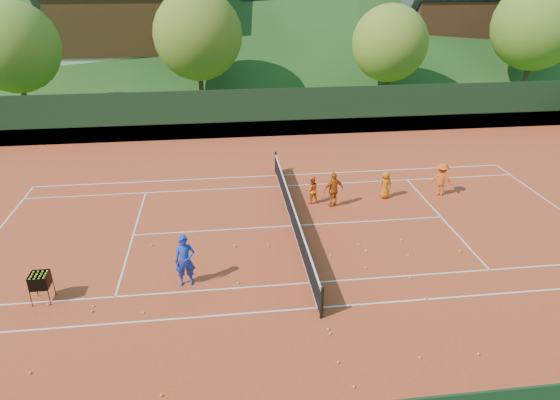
{
  "coord_description": "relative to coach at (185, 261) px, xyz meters",
  "views": [
    {
      "loc": [
        -2.74,
        -17.91,
        9.7
      ],
      "look_at": [
        -0.52,
        0.0,
        1.22
      ],
      "focal_mm": 32.0,
      "sensor_mm": 36.0,
      "label": 1
    }
  ],
  "objects": [
    {
      "name": "tennis_ball_23",
      "position": [
        8.14,
        1.93,
        -0.89
      ],
      "size": [
        0.07,
        0.07,
        0.07
      ],
      "primitive_type": "sphere",
      "color": "#BCDF25",
      "rests_on": "clay_court"
    },
    {
      "name": "tennis_ball_5",
      "position": [
        6.2,
        0.17,
        -0.89
      ],
      "size": [
        0.07,
        0.07,
        0.07
      ],
      "primitive_type": "sphere",
      "color": "#BCDF25",
      "rests_on": "clay_court"
    },
    {
      "name": "chalet_right",
      "position": [
        24.12,
        33.67,
        4.32
      ],
      "size": [
        11.5,
        8.82,
        11.91
      ],
      "color": "beige",
      "rests_on": "ground"
    },
    {
      "name": "perimeter_fence",
      "position": [
        4.12,
        3.67,
        0.33
      ],
      "size": [
        40.4,
        24.24,
        3.0
      ],
      "color": "black",
      "rests_on": "clay_court"
    },
    {
      "name": "tennis_ball_0",
      "position": [
        4.23,
        -3.09,
        -0.89
      ],
      "size": [
        0.07,
        0.07,
        0.07
      ],
      "primitive_type": "sphere",
      "color": "#BCDF25",
      "rests_on": "clay_court"
    },
    {
      "name": "tennis_ball_17",
      "position": [
        6.56,
        1.3,
        -0.89
      ],
      "size": [
        0.07,
        0.07,
        0.07
      ],
      "primitive_type": "sphere",
      "color": "#BCDF25",
      "rests_on": "clay_court"
    },
    {
      "name": "student_c",
      "position": [
        8.73,
        5.87,
        -0.27
      ],
      "size": [
        0.7,
        0.53,
        1.3
      ],
      "primitive_type": "imported",
      "rotation": [
        0.0,
        0.0,
        3.34
      ],
      "color": "#CE6612",
      "rests_on": "clay_court"
    },
    {
      "name": "tennis_ball_2",
      "position": [
        4.21,
        -2.89,
        -0.89
      ],
      "size": [
        0.07,
        0.07,
        0.07
      ],
      "primitive_type": "sphere",
      "color": "#BCDF25",
      "rests_on": "clay_court"
    },
    {
      "name": "tennis_ball_18",
      "position": [
        -3.91,
        -3.63,
        -0.89
      ],
      "size": [
        0.07,
        0.07,
        0.07
      ],
      "primitive_type": "sphere",
      "color": "#BCDF25",
      "rests_on": "clay_court"
    },
    {
      "name": "tennis_ball_6",
      "position": [
        -1.27,
        -1.43,
        -0.89
      ],
      "size": [
        0.07,
        0.07,
        0.07
      ],
      "primitive_type": "sphere",
      "color": "#BCDF25",
      "rests_on": "clay_court"
    },
    {
      "name": "ground",
      "position": [
        4.12,
        3.67,
        -0.94
      ],
      "size": [
        400.0,
        400.0,
        0.0
      ],
      "primitive_type": "plane",
      "color": "#2F571B",
      "rests_on": "ground"
    },
    {
      "name": "tennis_ball_8",
      "position": [
        6.41,
        1.77,
        -0.89
      ],
      "size": [
        0.07,
        0.07,
        0.07
      ],
      "primitive_type": "sphere",
      "color": "#BCDF25",
      "rests_on": "clay_court"
    },
    {
      "name": "tennis_net",
      "position": [
        4.12,
        3.67,
        -0.42
      ],
      "size": [
        0.1,
        12.07,
        1.1
      ],
      "color": "black",
      "rests_on": "clay_court"
    },
    {
      "name": "clay_court",
      "position": [
        4.12,
        3.67,
        -0.93
      ],
      "size": [
        40.0,
        24.0,
        0.02
      ],
      "primitive_type": "cube",
      "color": "#AF3B1C",
      "rests_on": "ground"
    },
    {
      "name": "tennis_ball_14",
      "position": [
        1.7,
        2.27,
        -0.89
      ],
      "size": [
        0.07,
        0.07,
        0.07
      ],
      "primitive_type": "sphere",
      "color": "#BCDF25",
      "rests_on": "clay_court"
    },
    {
      "name": "student_d",
      "position": [
        11.38,
        5.87,
        -0.14
      ],
      "size": [
        1.15,
        0.92,
        1.56
      ],
      "primitive_type": "imported",
      "rotation": [
        0.0,
        0.0,
        2.75
      ],
      "color": "#F55915",
      "rests_on": "clay_court"
    },
    {
      "name": "tennis_ball_10",
      "position": [
        5.15,
        1.11,
        -0.89
      ],
      "size": [
        0.07,
        0.07,
        0.07
      ],
      "primitive_type": "sphere",
      "color": "#BCDF25",
      "rests_on": "clay_court"
    },
    {
      "name": "ball_hopper",
      "position": [
        -4.48,
        -0.38,
        -0.17
      ],
      "size": [
        0.57,
        0.57,
        1.0
      ],
      "color": "black",
      "rests_on": "clay_court"
    },
    {
      "name": "chalet_left",
      "position": [
        -5.88,
        33.67,
        4.71
      ],
      "size": [
        13.8,
        9.93,
        12.92
      ],
      "color": "beige",
      "rests_on": "ground"
    },
    {
      "name": "tennis_ball_15",
      "position": [
        7.63,
        -1.81,
        -0.89
      ],
      "size": [
        0.07,
        0.07,
        0.07
      ],
      "primitive_type": "sphere",
      "color": "#BCDF25",
      "rests_on": "clay_court"
    },
    {
      "name": "tree_a",
      "position": [
        -11.88,
        21.67,
        3.93
      ],
      "size": [
        6.0,
        6.0,
        7.88
      ],
      "color": "#422B1A",
      "rests_on": "ground"
    },
    {
      "name": "tennis_ball_9",
      "position": [
        -1.44,
        2.73,
        -0.89
      ],
      "size": [
        0.07,
        0.07,
        0.07
      ],
      "primitive_type": "sphere",
      "color": "#BCDF25",
      "rests_on": "clay_court"
    },
    {
      "name": "tree_b",
      "position": [
        0.12,
        23.67,
        4.25
      ],
      "size": [
        6.4,
        6.4,
        8.4
      ],
      "color": "#412A1A",
      "rests_on": "ground"
    },
    {
      "name": "tennis_ball_11",
      "position": [
        10.04,
        0.84,
        -0.89
      ],
      "size": [
        0.07,
        0.07,
        0.07
      ],
      "primitive_type": "sphere",
      "color": "#BCDF25",
      "rests_on": "clay_court"
    },
    {
      "name": "court_lines",
      "position": [
        4.12,
        3.67,
        -0.92
      ],
      "size": [
        23.83,
        11.03,
        0.0
      ],
      "color": "white",
      "rests_on": "clay_court"
    },
    {
      "name": "tree_c",
      "position": [
        14.12,
        22.67,
        3.6
      ],
      "size": [
        5.6,
        5.6,
        7.35
      ],
      "color": "#3F2719",
      "rests_on": "ground"
    },
    {
      "name": "tree_d",
      "position": [
        26.12,
        23.67,
        4.58
      ],
      "size": [
        6.8,
        6.8,
        8.93
      ],
      "color": "#41281A",
      "rests_on": "ground"
    },
    {
      "name": "tennis_ball_12",
      "position": [
        8.01,
        0.8,
        -0.89
      ],
      "size": [
        0.07,
        0.07,
        0.07
      ],
      "primitive_type": "sphere",
      "color": "#BCDF25",
      "rests_on": "clay_court"
    },
    {
      "name": "coach",
      "position": [
        0.0,
        0.0,
        0.0
      ],
      "size": [
        0.7,
        0.48,
        1.84
      ],
      "primitive_type": "imported",
      "rotation": [
        0.0,
        0.0,
        0.06
      ],
      "color": "#1A34AE",
      "rests_on": "clay_court"
    },
    {
      "name": "tennis_ball_20",
      "position": [
        7.55,
        -0.61,
        -0.89
      ],
      "size": [
        0.07,
        0.07,
        0.07
      ],
      "primitive_type": "sphere",
      "color": "#BCDF25",
      "rests_on": "clay_court"
    },
    {
      "name": "student_b",
      "position": [
        6.17,
        5.29,
        -0.12
      ],
      "size": [
        1.01,
        0.63,
        1.6
      ],
      "primitive_type": "imported",
      "rotation": [
        0.0,
        0.0,
        3.42
      ],
      "color": "#D15812",
      "rests_on": "clay_court"
    },
    {
      "name": "tennis_ball_1",
      "position": [
        4.4,
        -5.15,
        -0.89
      ],
      "size": [
        0.07,
        0.07,
        0.07
      ],
      "primitive_type": "sphere",
      "color": "#BCDF25",
      "rests_on": "clay_court"
    },
    {
      "name": "tennis_ball_22",
      "position": [
        6.44,
        -4.35,
        -0.89
      ],
      "size": [
        0.07,
        0.07,
        0.07
      ],
      "primitive_type": "sphere",
      "color": "#BCDF25",
      "rests_on": "clay_court"
    },
    {
      "name": "tennis_ball_21",
      "position": [
        -4.3,
        -0.65,
        -0.89
      ],
      "size": [
        0.07,
        0.07,
        0.07
      ],
      "primitive_type": "sphere",
      "color": "#BCDF25",
      "rests_on": "clay_court"
    },
    {
      "name": "tennis_ball_24",
      "position": [
        -2.85,
        -1.17,
        -0.89
      ],
      "size": [
        0.07,
        0.07,
        0.07
      ],
      "primitive_type": "sphere",
      "color": "#BCDF25",
      "rests_on": "clay_court"
    },
    {
      "name": "student_a",
      "position": [
        5.28,
        5.75,
        -0.28
      ],
      "size": [
        0.71,
        0.61,
        1.29
      ],
      "primitive_type": "imported",
      "rotation": [
        0.0,
        0.0,
        3.35
      ],
      "color": "orange",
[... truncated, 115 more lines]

